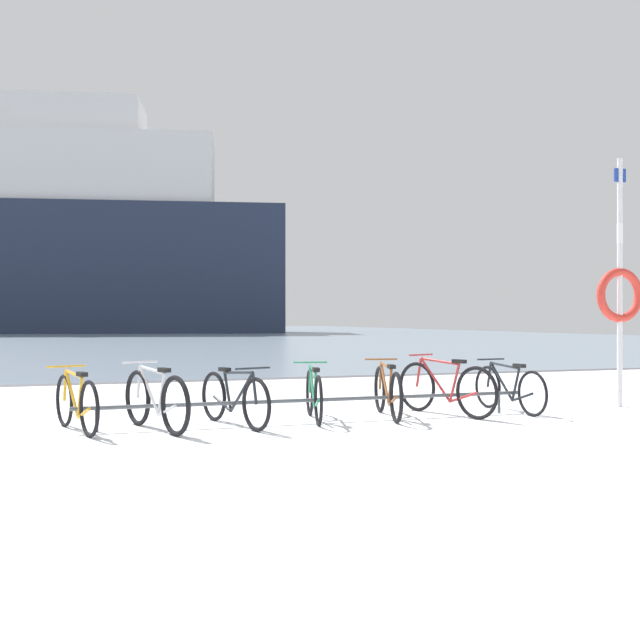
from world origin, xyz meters
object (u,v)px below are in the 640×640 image
(bicycle_5, at_px, (445,388))
(bicycle_3, at_px, (314,394))
(ferry_ship, at_px, (42,236))
(bicycle_4, at_px, (388,392))
(bicycle_6, at_px, (509,388))
(bicycle_0, at_px, (76,402))
(rescue_post, at_px, (620,290))
(bicycle_1, at_px, (155,400))
(bicycle_2, at_px, (234,398))

(bicycle_5, bearing_deg, bicycle_3, 177.42)
(bicycle_5, height_order, ferry_ship, ferry_ship)
(bicycle_4, distance_m, bicycle_5, 0.85)
(bicycle_4, relative_size, bicycle_6, 1.03)
(bicycle_0, distance_m, bicycle_5, 4.80)
(bicycle_3, relative_size, rescue_post, 0.42)
(bicycle_3, relative_size, bicycle_6, 0.95)
(bicycle_0, bearing_deg, bicycle_3, 0.23)
(bicycle_4, bearing_deg, bicycle_1, -176.94)
(rescue_post, bearing_deg, ferry_ship, 99.91)
(bicycle_0, relative_size, bicycle_4, 0.92)
(bicycle_5, bearing_deg, bicycle_0, 179.13)
(bicycle_4, relative_size, rescue_post, 0.46)
(ferry_ship, bearing_deg, bicycle_0, -87.04)
(bicycle_3, relative_size, ferry_ship, 0.04)
(bicycle_0, distance_m, bicycle_3, 2.93)
(bicycle_5, relative_size, bicycle_6, 1.03)
(bicycle_1, height_order, rescue_post, rescue_post)
(bicycle_4, distance_m, ferry_ship, 63.82)
(bicycle_5, distance_m, rescue_post, 3.24)
(bicycle_6, relative_size, rescue_post, 0.44)
(bicycle_0, xyz_separation_m, bicycle_6, (5.82, -0.07, -0.01))
(bicycle_3, height_order, bicycle_4, bicycle_4)
(bicycle_0, distance_m, rescue_post, 7.86)
(bicycle_1, xyz_separation_m, rescue_post, (6.84, 0.11, 1.39))
(bicycle_1, height_order, bicycle_3, bicycle_1)
(bicycle_3, bearing_deg, bicycle_1, -174.17)
(bicycle_3, bearing_deg, bicycle_5, -2.58)
(bicycle_2, relative_size, bicycle_6, 1.01)
(bicycle_3, xyz_separation_m, rescue_post, (4.80, -0.09, 1.42))
(bicycle_6, bearing_deg, bicycle_0, 179.34)
(bicycle_0, xyz_separation_m, bicycle_3, (2.93, 0.01, -0.01))
(bicycle_1, distance_m, bicycle_3, 2.05)
(bicycle_2, bearing_deg, bicycle_1, -176.70)
(bicycle_1, xyz_separation_m, bicycle_4, (3.06, 0.16, -0.01))
(rescue_post, xyz_separation_m, ferry_ship, (-10.98, 62.87, 7.25))
(bicycle_0, distance_m, bicycle_4, 3.96)
(bicycle_1, distance_m, bicycle_4, 3.07)
(bicycle_5, distance_m, bicycle_6, 1.02)
(ferry_ship, bearing_deg, rescue_post, -80.09)
(rescue_post, distance_m, ferry_ship, 64.23)
(bicycle_1, bearing_deg, bicycle_0, 167.54)
(bicycle_2, relative_size, rescue_post, 0.45)
(bicycle_5, bearing_deg, bicycle_2, -178.67)
(bicycle_5, xyz_separation_m, bicycle_6, (1.01, 0.01, -0.03))
(bicycle_2, distance_m, ferry_ship, 63.72)
(bicycle_1, relative_size, bicycle_6, 1.00)
(bicycle_3, xyz_separation_m, bicycle_5, (1.87, -0.08, 0.03))
(bicycle_0, distance_m, bicycle_2, 1.85)
(bicycle_5, distance_m, ferry_ship, 63.96)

